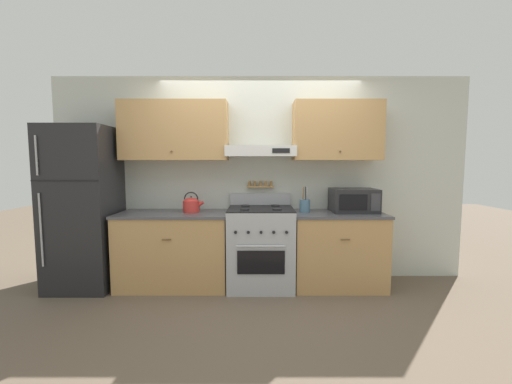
{
  "coord_description": "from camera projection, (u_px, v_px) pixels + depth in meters",
  "views": [
    {
      "loc": [
        -0.05,
        -3.35,
        1.47
      ],
      "look_at": [
        -0.06,
        0.27,
        1.14
      ],
      "focal_mm": 22.0,
      "sensor_mm": 36.0,
      "label": 1
    }
  ],
  "objects": [
    {
      "name": "ground_plane",
      "position": [
        261.0,
        297.0,
        3.47
      ],
      "size": [
        16.0,
        16.0,
        0.0
      ],
      "primitive_type": "plane",
      "color": "brown"
    },
    {
      "name": "wall_back",
      "position": [
        257.0,
        163.0,
        3.95
      ],
      "size": [
        5.2,
        0.46,
        2.55
      ],
      "color": "silver",
      "rests_on": "ground_plane"
    },
    {
      "name": "refrigerator",
      "position": [
        84.0,
        208.0,
        3.69
      ],
      "size": [
        0.72,
        0.69,
        1.9
      ],
      "color": "#232326",
      "rests_on": "ground_plane"
    },
    {
      "name": "tea_kettle",
      "position": [
        192.0,
        204.0,
        3.74
      ],
      "size": [
        0.25,
        0.2,
        0.24
      ],
      "color": "red",
      "rests_on": "counter_left"
    },
    {
      "name": "counter_right",
      "position": [
        337.0,
        249.0,
        3.76
      ],
      "size": [
        1.07,
        0.65,
        0.89
      ],
      "color": "tan",
      "rests_on": "ground_plane"
    },
    {
      "name": "stove_range",
      "position": [
        261.0,
        247.0,
        3.74
      ],
      "size": [
        0.77,
        0.68,
        1.09
      ],
      "color": "#ADAFB5",
      "rests_on": "ground_plane"
    },
    {
      "name": "counter_left",
      "position": [
        175.0,
        249.0,
        3.76
      ],
      "size": [
        1.3,
        0.65,
        0.89
      ],
      "color": "tan",
      "rests_on": "ground_plane"
    },
    {
      "name": "utensil_crock",
      "position": [
        305.0,
        205.0,
        3.74
      ],
      "size": [
        0.13,
        0.13,
        0.31
      ],
      "color": "slate",
      "rests_on": "counter_right"
    },
    {
      "name": "microwave",
      "position": [
        354.0,
        200.0,
        3.76
      ],
      "size": [
        0.53,
        0.4,
        0.28
      ],
      "color": "#232326",
      "rests_on": "counter_right"
    }
  ]
}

